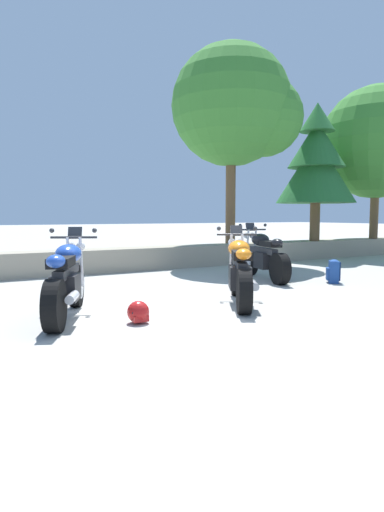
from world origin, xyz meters
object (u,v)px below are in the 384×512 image
(motorcycle_orange_centre, at_px, (240,272))
(rider_helmet, at_px, (138,312))
(motorcycle_blue_near_left, at_px, (67,281))
(rider_backpack, at_px, (333,271))
(leafy_tree_mid_right, at_px, (383,145))
(motorcycle_black_far_right, at_px, (264,256))
(pine_tree_mid_left, at_px, (316,161))
(leafy_tree_far_left, at_px, (238,108))

(motorcycle_orange_centre, xyz_separation_m, rider_helmet, (-1.85, -0.39, -0.35))
(motorcycle_blue_near_left, distance_m, rider_backpack, 5.38)
(rider_helmet, bearing_deg, leafy_tree_mid_right, 23.46)
(motorcycle_black_far_right, distance_m, leafy_tree_mid_right, 8.30)
(motorcycle_black_far_right, bearing_deg, motorcycle_orange_centre, -137.23)
(motorcycle_blue_near_left, bearing_deg, leafy_tree_mid_right, 18.93)
(pine_tree_mid_left, xyz_separation_m, leafy_tree_mid_right, (2.93, -0.15, 0.70))
(motorcycle_black_far_right, height_order, pine_tree_mid_left, pine_tree_mid_left)
(pine_tree_mid_left, bearing_deg, rider_backpack, -131.38)
(leafy_tree_far_left, relative_size, leafy_tree_mid_right, 1.08)
(pine_tree_mid_left, height_order, leafy_tree_mid_right, leafy_tree_mid_right)
(motorcycle_blue_near_left, distance_m, leafy_tree_far_left, 8.38)
(leafy_tree_far_left, bearing_deg, rider_backpack, -98.35)
(leafy_tree_far_left, height_order, leafy_tree_mid_right, leafy_tree_far_left)
(rider_backpack, height_order, pine_tree_mid_left, pine_tree_mid_left)
(rider_backpack, xyz_separation_m, rider_helmet, (-4.68, -1.10, -0.11))
(motorcycle_black_far_right, distance_m, pine_tree_mid_left, 5.66)
(motorcycle_black_far_right, bearing_deg, leafy_tree_far_left, 63.58)
(motorcycle_blue_near_left, relative_size, leafy_tree_far_left, 0.35)
(leafy_tree_far_left, bearing_deg, motorcycle_black_far_right, -116.42)
(motorcycle_blue_near_left, relative_size, motorcycle_black_far_right, 0.95)
(rider_helmet, relative_size, leafy_tree_mid_right, 0.05)
(rider_backpack, bearing_deg, motorcycle_orange_centre, -165.94)
(motorcycle_black_far_right, relative_size, leafy_tree_mid_right, 0.40)
(motorcycle_orange_centre, height_order, pine_tree_mid_left, pine_tree_mid_left)
(motorcycle_orange_centre, bearing_deg, rider_backpack, 14.06)
(pine_tree_mid_left, bearing_deg, leafy_tree_mid_right, -2.97)
(motorcycle_orange_centre, height_order, leafy_tree_mid_right, leafy_tree_mid_right)
(rider_backpack, bearing_deg, pine_tree_mid_left, 48.62)
(motorcycle_orange_centre, bearing_deg, pine_tree_mid_left, 36.14)
(motorcycle_orange_centre, xyz_separation_m, leafy_tree_far_left, (3.44, 4.82, 3.84))
(motorcycle_blue_near_left, distance_m, motorcycle_orange_centre, 2.56)
(motorcycle_black_far_right, bearing_deg, rider_helmet, -150.05)
(rider_helmet, bearing_deg, rider_backpack, 13.25)
(motorcycle_black_far_right, height_order, rider_backpack, motorcycle_black_far_right)
(motorcycle_blue_near_left, distance_m, pine_tree_mid_left, 9.99)
(motorcycle_orange_centre, height_order, leafy_tree_far_left, leafy_tree_far_left)
(motorcycle_blue_near_left, relative_size, motorcycle_orange_centre, 1.05)
(leafy_tree_far_left, distance_m, leafy_tree_mid_right, 5.74)
(motorcycle_orange_centre, relative_size, rider_helmet, 6.58)
(motorcycle_orange_centre, xyz_separation_m, motorcycle_black_far_right, (1.93, 1.78, 0.00))
(pine_tree_mid_left, bearing_deg, motorcycle_blue_near_left, -154.57)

